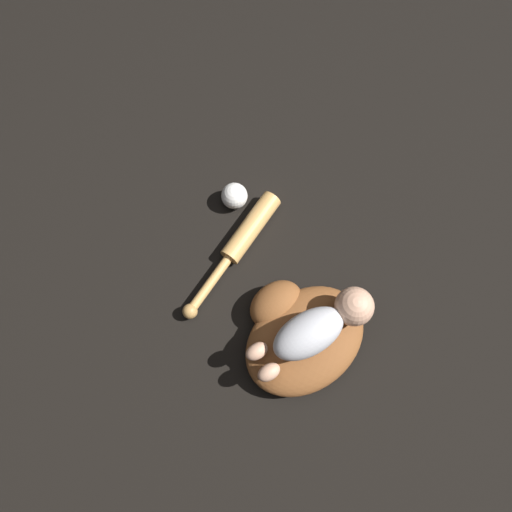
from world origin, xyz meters
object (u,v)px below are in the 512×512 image
Objects in this scene: baseball at (234,196)px; baseball_glove at (300,334)px; baseball_bat at (241,241)px; baby_figure at (320,327)px.

baseball_glove is at bearing -115.82° from baseball.
baseball_glove is 0.45m from baseball.
baseball_bat is at bearing 70.74° from baseball_glove.
baby_figure reaches higher than baseball_glove.
baseball_bat is at bearing 77.08° from baby_figure.
baseball_bat is 5.56× the size of baseball.
baseball_glove is at bearing 131.68° from baby_figure.
baby_figure is at bearing -48.32° from baseball_glove.
baby_figure reaches higher than baseball_bat.
baby_figure is 4.43× the size of baseball.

